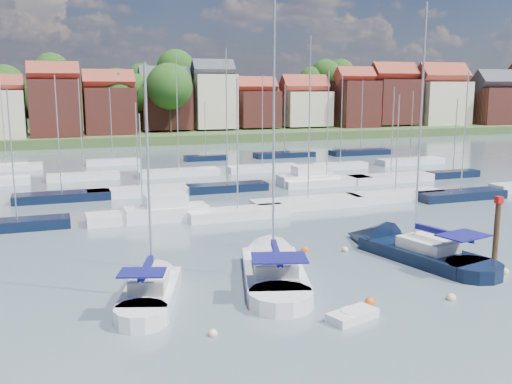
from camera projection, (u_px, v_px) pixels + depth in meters
name	position (u px, v px, depth m)	size (l,w,h in m)	color
ground	(179.00, 181.00, 68.89)	(260.00, 260.00, 0.00)	#3F4D55
sailboat_left	(154.00, 287.00, 31.21)	(5.51, 10.16, 13.46)	silver
sailboat_centre	(271.00, 266.00, 35.04)	(6.89, 13.32, 17.43)	silver
sailboat_navy	(401.00, 248.00, 38.78)	(6.30, 13.31, 17.77)	black
tender	(352.00, 315.00, 27.74)	(2.83, 1.93, 0.56)	silver
timber_piling	(496.00, 243.00, 36.84)	(0.40, 0.40, 6.55)	#4C331E
buoy_b	(213.00, 336.00, 25.97)	(0.44, 0.44, 0.44)	beige
buoy_c	(253.00, 310.00, 28.96)	(0.44, 0.44, 0.44)	#D85914
buoy_d	(370.00, 304.00, 29.78)	(0.54, 0.54, 0.54)	#D85914
buoy_e	(305.00, 251.00, 39.28)	(0.52, 0.52, 0.52)	#D85914
buoy_f	(505.00, 273.00, 34.64)	(0.47, 0.47, 0.47)	beige
buoy_g	(451.00, 300.00, 30.36)	(0.51, 0.51, 0.51)	beige
buoy_h	(345.00, 251.00, 39.32)	(0.43, 0.43, 0.43)	beige
marina_field	(204.00, 183.00, 64.94)	(79.62, 41.41, 15.93)	silver
far_shore_town	(115.00, 111.00, 154.66)	(212.46, 90.00, 22.27)	#3D552A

